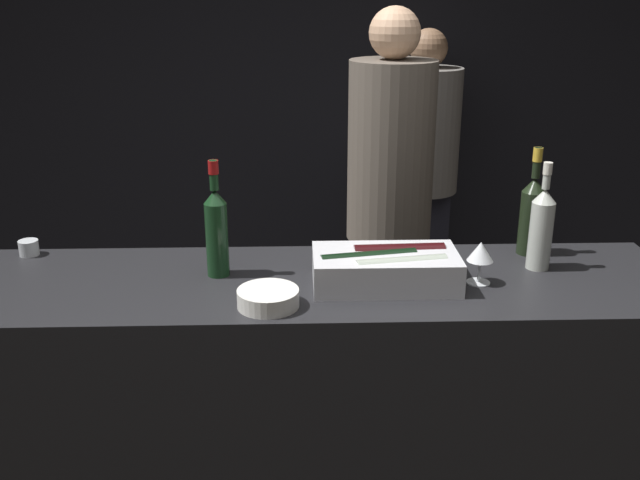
# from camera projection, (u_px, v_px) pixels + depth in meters

# --- Properties ---
(wall_back_chalkboard) EXTENTS (6.40, 0.06, 2.80)m
(wall_back_chalkboard) POSITION_uv_depth(u_px,v_px,m) (307.00, 67.00, 4.37)
(wall_back_chalkboard) COLOR black
(wall_back_chalkboard) RESTS_ON ground_plane
(bar_counter) EXTENTS (2.25, 0.61, 1.01)m
(bar_counter) POSITION_uv_depth(u_px,v_px,m) (320.00, 420.00, 2.38)
(bar_counter) COLOR black
(bar_counter) RESTS_ON ground_plane
(ice_bin_with_bottles) EXTENTS (0.44, 0.24, 0.11)m
(ice_bin_with_bottles) POSITION_uv_depth(u_px,v_px,m) (387.00, 267.00, 2.16)
(ice_bin_with_bottles) COLOR silver
(ice_bin_with_bottles) RESTS_ON bar_counter
(bowl_white) EXTENTS (0.18, 0.18, 0.05)m
(bowl_white) POSITION_uv_depth(u_px,v_px,m) (268.00, 298.00, 2.02)
(bowl_white) COLOR silver
(bowl_white) RESTS_ON bar_counter
(wine_glass) EXTENTS (0.08, 0.08, 0.13)m
(wine_glass) POSITION_uv_depth(u_px,v_px,m) (480.00, 253.00, 2.15)
(wine_glass) COLOR silver
(wine_glass) RESTS_ON bar_counter
(candle_votive) EXTENTS (0.07, 0.07, 0.05)m
(candle_votive) POSITION_uv_depth(u_px,v_px,m) (29.00, 248.00, 2.40)
(candle_votive) COLOR silver
(candle_votive) RESTS_ON bar_counter
(champagne_bottle) EXTENTS (0.08, 0.08, 0.37)m
(champagne_bottle) POSITION_uv_depth(u_px,v_px,m) (532.00, 213.00, 2.38)
(champagne_bottle) COLOR black
(champagne_bottle) RESTS_ON bar_counter
(red_wine_bottle_burgundy) EXTENTS (0.07, 0.07, 0.37)m
(red_wine_bottle_burgundy) POSITION_uv_depth(u_px,v_px,m) (216.00, 229.00, 2.20)
(red_wine_bottle_burgundy) COLOR #143319
(red_wine_bottle_burgundy) RESTS_ON bar_counter
(white_wine_bottle) EXTENTS (0.07, 0.07, 0.35)m
(white_wine_bottle) POSITION_uv_depth(u_px,v_px,m) (541.00, 226.00, 2.25)
(white_wine_bottle) COLOR #B2B7AD
(white_wine_bottle) RESTS_ON bar_counter
(person_in_hoodie) EXTENTS (0.37, 0.37, 1.80)m
(person_in_hoodie) POSITION_uv_depth(u_px,v_px,m) (389.00, 198.00, 3.08)
(person_in_hoodie) COLOR black
(person_in_hoodie) RESTS_ON ground_plane
(person_blond_tee) EXTENTS (0.40, 0.40, 1.66)m
(person_blond_tee) POSITION_uv_depth(u_px,v_px,m) (423.00, 163.00, 4.09)
(person_blond_tee) COLOR black
(person_blond_tee) RESTS_ON ground_plane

